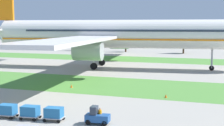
{
  "coord_description": "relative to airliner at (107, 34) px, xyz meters",
  "views": [
    {
      "loc": [
        14.38,
        -21.3,
        10.57
      ],
      "look_at": [
        -4.62,
        33.83,
        4.0
      ],
      "focal_mm": 52.26,
      "sensor_mm": 36.0,
      "label": 1
    }
  ],
  "objects": [
    {
      "name": "cargo_dolly_third",
      "position": [
        4.72,
        -46.93,
        -7.77
      ],
      "size": [
        2.33,
        1.71,
        1.55
      ],
      "rotation": [
        0.0,
        0.0,
        -1.47
      ],
      "color": "#A3A3A8",
      "rests_on": "ground"
    },
    {
      "name": "airliner",
      "position": [
        0.0,
        0.0,
        0.0
      ],
      "size": [
        71.58,
        88.28,
        24.24
      ],
      "rotation": [
        0.0,
        0.0,
        -1.45
      ],
      "color": "silver",
      "rests_on": "ground"
    },
    {
      "name": "cargo_dolly_lead",
      "position": [
        10.5,
        -46.37,
        -7.77
      ],
      "size": [
        2.33,
        1.71,
        1.55
      ],
      "rotation": [
        0.0,
        0.0,
        -1.47
      ],
      "color": "#A3A3A8",
      "rests_on": "ground"
    },
    {
      "name": "cargo_dolly_second",
      "position": [
        7.61,
        -46.65,
        -7.77
      ],
      "size": [
        2.33,
        1.71,
        1.55
      ],
      "rotation": [
        0.0,
        0.0,
        -1.47
      ],
      "color": "#A3A3A8",
      "rests_on": "ground"
    },
    {
      "name": "ground_crew_loader",
      "position": [
        15.7,
        -45.46,
        -7.74
      ],
      "size": [
        0.36,
        0.55,
        1.74
      ],
      "rotation": [
        0.0,
        0.0,
        4.95
      ],
      "color": "black",
      "rests_on": "ground"
    },
    {
      "name": "distant_tree_line",
      "position": [
        21.35,
        53.27,
        -1.7
      ],
      "size": [
        191.35,
        10.45,
        12.11
      ],
      "color": "#4C3823",
      "rests_on": "ground"
    },
    {
      "name": "baggage_tug",
      "position": [
        15.5,
        -45.88,
        -7.87
      ],
      "size": [
        2.71,
        1.54,
        1.97
      ],
      "rotation": [
        0.0,
        0.0,
        -1.47
      ],
      "color": "#1E4C8E",
      "rests_on": "ground"
    },
    {
      "name": "grass_strip_near",
      "position": [
        13.89,
        -23.24,
        -8.68
      ],
      "size": [
        320.0,
        17.53,
        0.01
      ],
      "primitive_type": "cube",
      "color": "#4C8438",
      "rests_on": "ground"
    },
    {
      "name": "taxiway_marker_1",
      "position": [
        3.47,
        -27.59,
        -8.41
      ],
      "size": [
        0.44,
        0.44,
        0.56
      ],
      "primitive_type": "cone",
      "color": "orange",
      "rests_on": "ground"
    },
    {
      "name": "taxiway_marker_2",
      "position": [
        20.35,
        -30.3,
        -8.42
      ],
      "size": [
        0.44,
        0.44,
        0.55
      ],
      "primitive_type": "cone",
      "color": "orange",
      "rests_on": "ground"
    },
    {
      "name": "grass_strip_far",
      "position": [
        13.89,
        23.82,
        -8.68
      ],
      "size": [
        320.0,
        17.53,
        0.01
      ],
      "primitive_type": "cube",
      "color": "#4C8438",
      "rests_on": "ground"
    }
  ]
}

